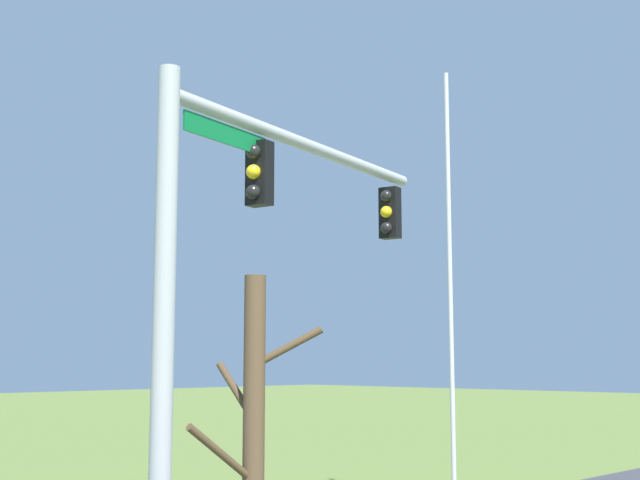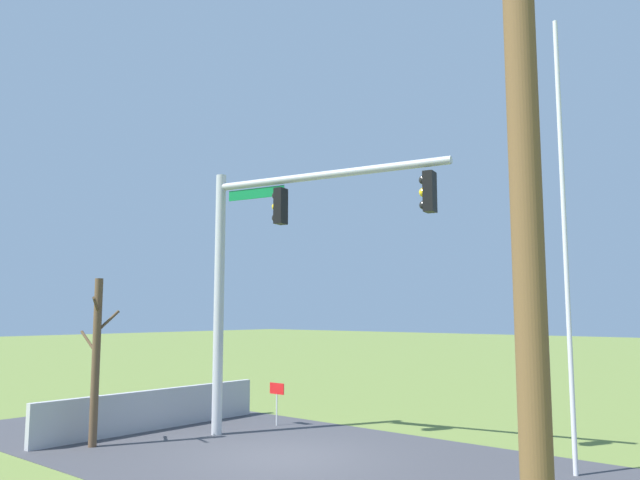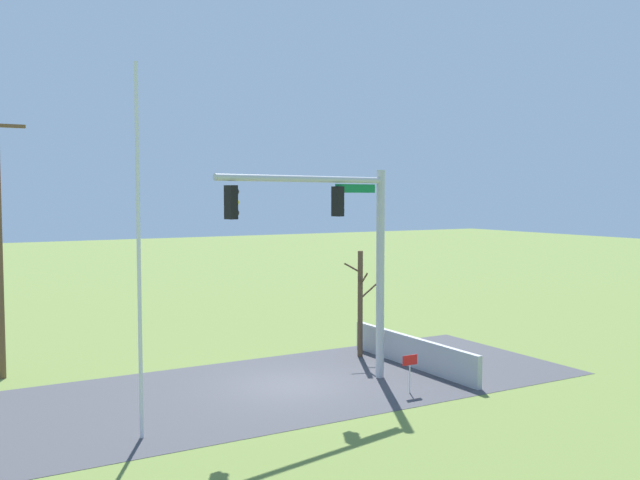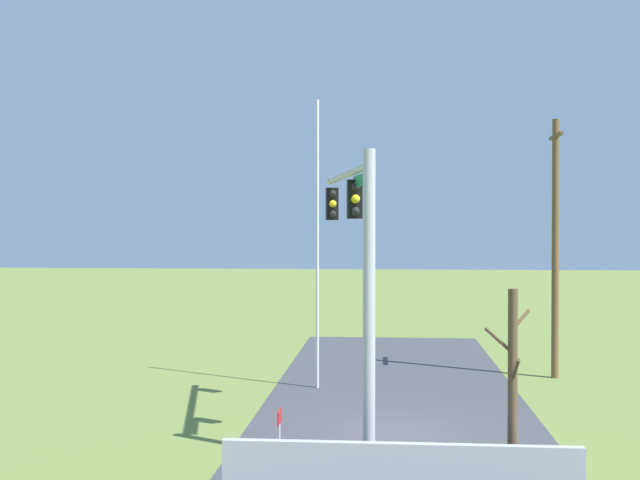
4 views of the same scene
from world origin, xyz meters
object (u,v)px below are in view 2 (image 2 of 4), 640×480
object	(u,v)px
open_sign	(277,394)
utility_pole	(523,130)
signal_mast	(271,249)
flagpole	(565,239)
bare_tree	(96,359)

from	to	relation	value
open_sign	utility_pole	bearing A→B (deg)	142.65
signal_mast	utility_pole	xyz separation A→B (m)	(-9.64, 6.72, -0.16)
flagpole	open_sign	size ratio (longest dim) A/B	7.89
utility_pole	bare_tree	size ratio (longest dim) A/B	2.23
signal_mast	open_sign	xyz separation A→B (m)	(1.40, -1.70, -4.04)
flagpole	open_sign	world-z (taller)	flagpole
signal_mast	utility_pole	bearing A→B (deg)	145.09
flagpole	utility_pole	world-z (taller)	flagpole
flagpole	open_sign	bearing A→B (deg)	-0.86
signal_mast	open_sign	distance (m)	4.60
flagpole	bare_tree	size ratio (longest dim) A/B	2.33
signal_mast	open_sign	size ratio (longest dim) A/B	5.84
signal_mast	bare_tree	xyz separation A→B (m)	(2.80, 3.31, -2.82)
flagpole	open_sign	xyz separation A→B (m)	(8.54, -0.13, -3.91)
utility_pole	bare_tree	xyz separation A→B (m)	(12.43, -3.41, -2.66)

